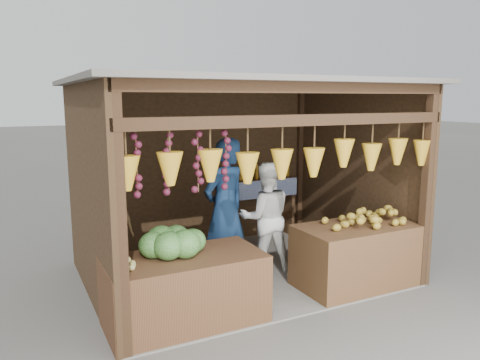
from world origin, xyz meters
name	(u,v)px	position (x,y,z in m)	size (l,w,h in m)	color
ground	(240,273)	(0.00, 0.00, 0.00)	(80.00, 80.00, 0.00)	#514F49
stall_structure	(239,156)	(-0.03, -0.04, 1.67)	(4.30, 3.30, 2.66)	slate
back_shelf	(261,190)	(1.05, 1.28, 0.87)	(1.25, 0.32, 1.32)	#382314
counter_left	(185,290)	(-1.19, -1.05, 0.38)	(1.69, 0.85, 0.76)	#482918
counter_right	(356,256)	(1.16, -1.06, 0.41)	(1.56, 0.85, 0.82)	#4A3018
stool	(112,281)	(-1.74, 0.12, 0.16)	(0.34, 0.34, 0.32)	black
man_standing	(225,210)	(-0.26, -0.07, 0.96)	(0.70, 0.46, 1.93)	navy
woman_standing	(265,217)	(0.37, -0.06, 0.78)	(0.76, 0.59, 1.56)	white
vendor_seated	(109,223)	(-1.74, 0.12, 0.91)	(0.58, 0.37, 1.18)	brown
melon_pile	(173,241)	(-1.28, -0.96, 0.92)	(1.00, 0.50, 0.32)	#154A13
tanfruit_pile	(123,261)	(-1.85, -1.10, 0.83)	(0.34, 0.40, 0.13)	olive
mango_pile	(364,217)	(1.25, -1.08, 0.93)	(1.40, 0.64, 0.22)	#C5641A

